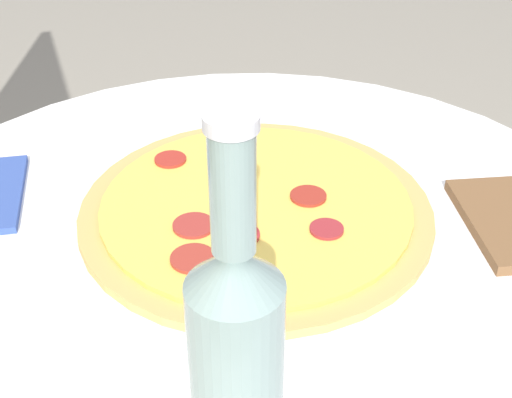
% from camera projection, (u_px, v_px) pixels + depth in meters
% --- Properties ---
extents(table, '(0.84, 0.84, 0.75)m').
position_uv_depth(table, '(251.00, 379.00, 0.84)').
color(table, white).
rests_on(table, ground_plane).
extents(pizza, '(0.38, 0.38, 0.02)m').
position_uv_depth(pizza, '(256.00, 209.00, 0.76)').
color(pizza, tan).
rests_on(pizza, table).
extents(beer_bottle, '(0.06, 0.06, 0.28)m').
position_uv_depth(beer_bottle, '(236.00, 360.00, 0.45)').
color(beer_bottle, gray).
rests_on(beer_bottle, table).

